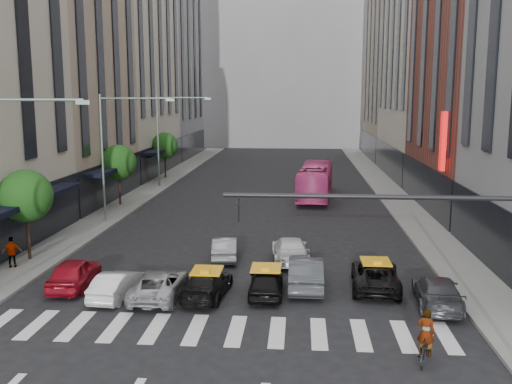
% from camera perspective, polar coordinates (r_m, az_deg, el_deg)
% --- Properties ---
extents(ground, '(160.00, 160.00, 0.00)m').
position_cam_1_polar(ground, '(21.51, -4.12, -15.20)').
color(ground, black).
rests_on(ground, ground).
extents(sidewalk_left, '(3.00, 96.00, 0.15)m').
position_cam_1_polar(sidewalk_left, '(52.16, -11.76, -0.49)').
color(sidewalk_left, slate).
rests_on(sidewalk_left, ground).
extents(sidewalk_right, '(3.00, 96.00, 0.15)m').
position_cam_1_polar(sidewalk_right, '(50.82, 14.01, -0.83)').
color(sidewalk_right, slate).
rests_on(sidewalk_right, ground).
extents(building_left_b, '(8.00, 16.00, 24.00)m').
position_cam_1_polar(building_left_b, '(51.44, -18.89, 12.41)').
color(building_left_b, tan).
rests_on(building_left_b, ground).
extents(building_left_c, '(8.00, 20.00, 36.00)m').
position_cam_1_polar(building_left_c, '(68.88, -13.04, 16.84)').
color(building_left_c, beige).
rests_on(building_left_c, ground).
extents(building_left_d, '(8.00, 18.00, 30.00)m').
position_cam_1_polar(building_left_d, '(86.85, -9.13, 13.41)').
color(building_left_d, gray).
rests_on(building_left_d, ground).
extents(building_right_b, '(8.00, 18.00, 26.00)m').
position_cam_1_polar(building_right_b, '(48.54, 21.85, 13.63)').
color(building_right_b, brown).
rests_on(building_right_b, ground).
extents(building_right_d, '(8.00, 18.00, 28.00)m').
position_cam_1_polar(building_right_d, '(85.60, 14.21, 12.63)').
color(building_right_d, tan).
rests_on(building_right_d, ground).
extents(building_far, '(30.00, 10.00, 36.00)m').
position_cam_1_polar(building_far, '(104.73, 2.88, 14.49)').
color(building_far, gray).
rests_on(building_far, ground).
extents(tree_near, '(2.88, 2.88, 4.95)m').
position_cam_1_polar(tree_near, '(33.26, -22.04, -0.39)').
color(tree_near, black).
rests_on(tree_near, sidewalk_left).
extents(tree_mid, '(2.88, 2.88, 4.95)m').
position_cam_1_polar(tree_mid, '(47.96, -13.57, 2.90)').
color(tree_mid, black).
rests_on(tree_mid, sidewalk_left).
extents(tree_far, '(2.88, 2.88, 4.95)m').
position_cam_1_polar(tree_far, '(63.29, -9.12, 4.60)').
color(tree_far, black).
rests_on(tree_far, sidewalk_left).
extents(streetlamp_mid, '(5.38, 0.25, 9.00)m').
position_cam_1_polar(streetlamp_mid, '(41.52, -13.92, 5.01)').
color(streetlamp_mid, gray).
rests_on(streetlamp_mid, sidewalk_left).
extents(streetlamp_far, '(5.38, 0.25, 9.00)m').
position_cam_1_polar(streetlamp_far, '(56.90, -8.86, 6.34)').
color(streetlamp_far, gray).
rests_on(streetlamp_far, sidewalk_left).
extents(traffic_signal, '(10.10, 0.20, 6.00)m').
position_cam_1_polar(traffic_signal, '(19.43, 18.36, -4.41)').
color(traffic_signal, black).
rests_on(traffic_signal, ground).
extents(liberty_sign, '(0.30, 0.70, 4.00)m').
position_cam_1_polar(liberty_sign, '(40.57, 18.20, 4.85)').
color(liberty_sign, red).
rests_on(liberty_sign, ground).
extents(car_red, '(1.95, 4.29, 1.43)m').
position_cam_1_polar(car_red, '(28.64, -17.70, -7.72)').
color(car_red, maroon).
rests_on(car_red, ground).
extents(car_white_front, '(1.63, 3.79, 1.22)m').
position_cam_1_polar(car_white_front, '(26.78, -13.79, -8.99)').
color(car_white_front, silver).
rests_on(car_white_front, ground).
extents(car_silver, '(2.08, 4.50, 1.25)m').
position_cam_1_polar(car_silver, '(26.40, -9.64, -9.07)').
color(car_silver, '#A5A6AB').
rests_on(car_silver, ground).
extents(taxi_left, '(2.08, 4.36, 1.23)m').
position_cam_1_polar(taxi_left, '(26.18, -4.91, -9.15)').
color(taxi_left, black).
rests_on(taxi_left, ground).
extents(taxi_center, '(1.59, 3.81, 1.29)m').
position_cam_1_polar(taxi_center, '(26.27, 1.01, -8.99)').
color(taxi_center, black).
rests_on(taxi_center, ground).
extents(car_grey_mid, '(1.61, 4.57, 1.51)m').
position_cam_1_polar(car_grey_mid, '(27.38, 4.99, -8.00)').
color(car_grey_mid, '#393C40').
rests_on(car_grey_mid, ground).
extents(taxi_right, '(2.50, 4.84, 1.30)m').
position_cam_1_polar(taxi_right, '(27.76, 11.84, -8.15)').
color(taxi_right, black).
rests_on(taxi_right, ground).
extents(car_grey_curb, '(2.23, 4.66, 1.31)m').
position_cam_1_polar(car_grey_curb, '(26.22, 17.69, -9.47)').
color(car_grey_curb, '#38393F').
rests_on(car_grey_curb, ground).
extents(car_row2_left, '(1.73, 3.95, 1.26)m').
position_cam_1_polar(car_row2_left, '(32.00, -3.14, -5.61)').
color(car_row2_left, gray).
rests_on(car_row2_left, ground).
extents(car_row2_right, '(2.29, 4.79, 1.35)m').
position_cam_1_polar(car_row2_right, '(31.58, 3.46, -5.74)').
color(car_row2_right, silver).
rests_on(car_row2_right, ground).
extents(bus, '(3.55, 11.29, 3.09)m').
position_cam_1_polar(bus, '(50.97, 5.97, 1.11)').
color(bus, '#D33E83').
rests_on(bus, ground).
extents(motorcycle, '(1.17, 1.80, 0.89)m').
position_cam_1_polar(motorcycle, '(21.01, 16.54, -14.88)').
color(motorcycle, black).
rests_on(motorcycle, ground).
extents(rider, '(0.71, 0.59, 1.66)m').
position_cam_1_polar(rider, '(20.52, 16.71, -11.62)').
color(rider, gray).
rests_on(rider, motorcycle).
extents(pedestrian_far, '(1.04, 0.71, 1.65)m').
position_cam_1_polar(pedestrian_far, '(32.46, -23.21, -5.55)').
color(pedestrian_far, gray).
rests_on(pedestrian_far, sidewalk_left).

